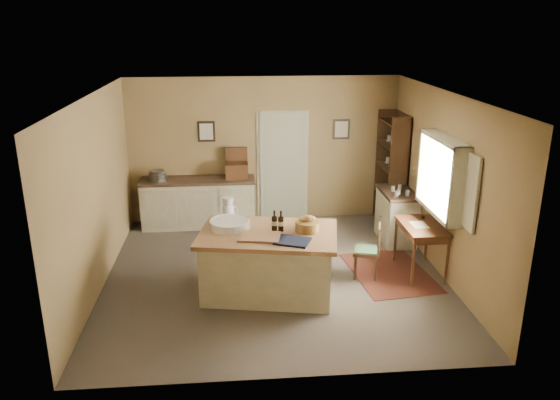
# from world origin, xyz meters

# --- Properties ---
(ground) EXTENTS (5.00, 5.00, 0.00)m
(ground) POSITION_xyz_m (0.00, 0.00, 0.00)
(ground) COLOR #62554B
(ground) RESTS_ON ground
(wall_back) EXTENTS (5.00, 0.10, 2.70)m
(wall_back) POSITION_xyz_m (0.00, 2.50, 1.35)
(wall_back) COLOR #92764B
(wall_back) RESTS_ON ground
(wall_front) EXTENTS (5.00, 0.10, 2.70)m
(wall_front) POSITION_xyz_m (0.00, -2.50, 1.35)
(wall_front) COLOR #92764B
(wall_front) RESTS_ON ground
(wall_left) EXTENTS (0.10, 5.00, 2.70)m
(wall_left) POSITION_xyz_m (-2.50, 0.00, 1.35)
(wall_left) COLOR #92764B
(wall_left) RESTS_ON ground
(wall_right) EXTENTS (0.10, 5.00, 2.70)m
(wall_right) POSITION_xyz_m (2.50, 0.00, 1.35)
(wall_right) COLOR #92764B
(wall_right) RESTS_ON ground
(ceiling) EXTENTS (5.00, 5.00, 0.00)m
(ceiling) POSITION_xyz_m (0.00, 0.00, 2.70)
(ceiling) COLOR silver
(ceiling) RESTS_ON wall_back
(door) EXTENTS (0.97, 0.06, 2.11)m
(door) POSITION_xyz_m (0.35, 2.47, 1.05)
(door) COLOR #AFB295
(door) RESTS_ON ground
(framed_prints) EXTENTS (2.82, 0.02, 0.38)m
(framed_prints) POSITION_xyz_m (0.20, 2.48, 1.72)
(framed_prints) COLOR black
(framed_prints) RESTS_ON ground
(window) EXTENTS (0.25, 1.99, 1.12)m
(window) POSITION_xyz_m (2.42, -0.20, 1.55)
(window) COLOR beige
(window) RESTS_ON ground
(work_island) EXTENTS (2.05, 1.53, 1.20)m
(work_island) POSITION_xyz_m (-0.14, -0.53, 0.48)
(work_island) COLOR beige
(work_island) RESTS_ON ground
(sideboard) EXTENTS (2.09, 0.59, 1.18)m
(sideboard) POSITION_xyz_m (-1.23, 2.20, 0.48)
(sideboard) COLOR beige
(sideboard) RESTS_ON ground
(rug) EXTENTS (1.27, 1.71, 0.01)m
(rug) POSITION_xyz_m (1.75, -0.09, 0.00)
(rug) COLOR #542117
(rug) RESTS_ON ground
(writing_desk) EXTENTS (0.58, 0.95, 0.82)m
(writing_desk) POSITION_xyz_m (2.20, -0.08, 0.67)
(writing_desk) COLOR #3B1F11
(writing_desk) RESTS_ON ground
(desk_chair) EXTENTS (0.46, 0.46, 0.80)m
(desk_chair) POSITION_xyz_m (1.35, -0.16, 0.40)
(desk_chair) COLOR #301D11
(desk_chair) RESTS_ON ground
(right_cabinet) EXTENTS (0.54, 0.96, 0.99)m
(right_cabinet) POSITION_xyz_m (2.20, 1.17, 0.46)
(right_cabinet) COLOR beige
(right_cabinet) RESTS_ON ground
(shelving_unit) EXTENTS (0.35, 0.94, 2.08)m
(shelving_unit) POSITION_xyz_m (2.35, 2.00, 1.04)
(shelving_unit) COLOR #301D11
(shelving_unit) RESTS_ON ground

